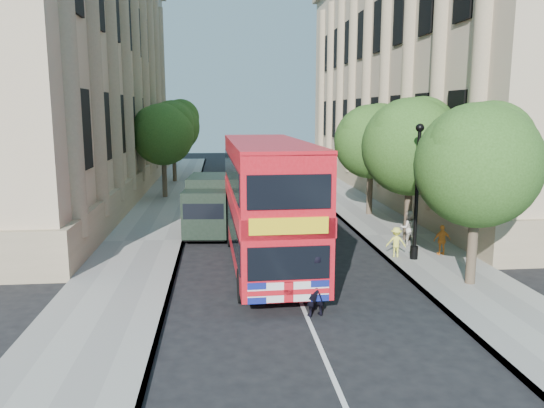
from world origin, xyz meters
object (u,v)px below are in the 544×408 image
object	(u,v)px
lamp_post	(417,198)
double_decker_bus	(267,200)
box_van	(209,207)
police_constable	(315,285)
woman_pedestrian	(408,228)

from	to	relation	value
lamp_post	double_decker_bus	distance (m)	5.68
double_decker_bus	box_van	world-z (taller)	double_decker_bus
lamp_post	police_constable	bearing A→B (deg)	-133.65
woman_pedestrian	double_decker_bus	bearing A→B (deg)	22.80
lamp_post	double_decker_bus	bearing A→B (deg)	-178.18
double_decker_bus	box_van	xyz separation A→B (m)	(-2.23, 5.55, -1.22)
box_van	woman_pedestrian	xyz separation A→B (m)	(8.42, -3.25, -0.46)
box_van	police_constable	distance (m)	10.84
double_decker_bus	woman_pedestrian	xyz separation A→B (m)	(6.19, 2.30, -1.68)
lamp_post	police_constable	world-z (taller)	lamp_post
police_constable	box_van	bearing A→B (deg)	-90.48
police_constable	woman_pedestrian	bearing A→B (deg)	-143.93
woman_pedestrian	box_van	bearing A→B (deg)	-18.66
box_van	police_constable	world-z (taller)	box_van
lamp_post	box_van	bearing A→B (deg)	145.84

